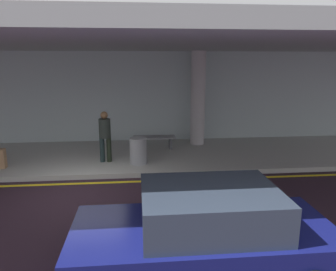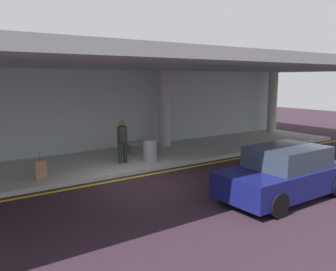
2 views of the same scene
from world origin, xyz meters
name	(u,v)px [view 1 (image 1 of 2)]	position (x,y,z in m)	size (l,w,h in m)	color
ground_plane	(78,193)	(0.00, 0.00, 0.00)	(60.00, 60.00, 0.00)	#2C1D28
sidewalk	(93,157)	(0.00, 3.10, 0.07)	(26.00, 4.20, 0.15)	#ACADA6
lane_stripe_yellow	(82,183)	(0.00, 0.69, 0.00)	(26.00, 0.14, 0.01)	yellow
support_column_left_mid	(198,99)	(4.00, 4.35, 1.97)	(0.56, 0.56, 3.65)	#B1ACAE
ceiling_overhang	(84,43)	(0.00, 2.60, 3.95)	(28.00, 13.20, 0.30)	#949A98
terminal_back_wall	(98,99)	(0.00, 5.35, 1.90)	(26.00, 0.30, 3.80)	#AAB8BA
car_navy	(204,236)	(2.63, -3.65, 0.71)	(4.10, 1.92, 1.50)	#111655
traveler_with_luggage	(105,133)	(0.55, 2.25, 1.11)	(0.38, 0.38, 1.68)	#1B292A
bench_metal	(154,140)	(2.23, 3.73, 0.50)	(1.60, 0.50, 0.48)	slate
trash_bin_steel	(138,151)	(1.62, 1.96, 0.57)	(0.56, 0.56, 0.85)	gray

